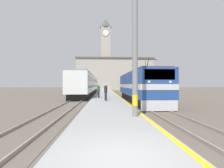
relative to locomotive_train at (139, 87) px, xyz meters
name	(u,v)px	position (x,y,z in m)	size (l,w,h in m)	color
ground_plane	(106,95)	(-3.75, 13.65, -1.83)	(200.00, 200.00, 0.00)	#60564C
platform	(106,96)	(-3.75, 8.65, -1.67)	(3.90, 140.00, 0.32)	#999999
rail_track_near	(128,97)	(0.00, 8.65, -1.80)	(2.83, 140.00, 0.16)	#60564C
rail_track_far	(83,97)	(-7.53, 8.65, -1.80)	(2.84, 140.00, 0.16)	#60564C
locomotive_train	(139,87)	(0.00, 0.00, 0.00)	(2.92, 15.81, 4.54)	black
passenger_train	(88,84)	(-7.53, 18.40, 0.30)	(2.92, 36.54, 3.95)	black
catenary_mast	(136,37)	(-2.39, -11.07, 2.86)	(2.77, 0.32, 8.86)	gray
person_on_platform	(99,91)	(-4.83, 2.59, -0.57)	(0.34, 0.34, 1.78)	#23232D
second_waiting_passenger	(106,92)	(-3.94, -1.47, -0.54)	(0.34, 0.34, 1.83)	#23232D
clock_tower	(106,52)	(-3.25, 51.77, 13.58)	(4.81, 4.81, 29.17)	#ADA393
station_building	(115,74)	(0.01, 44.26, 4.08)	(28.09, 7.61, 11.77)	#A8A399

